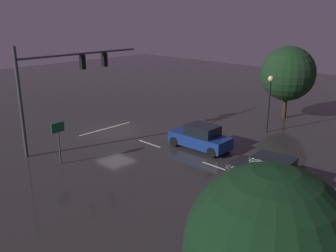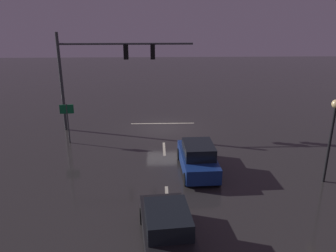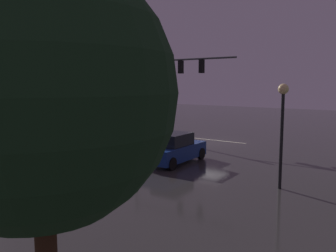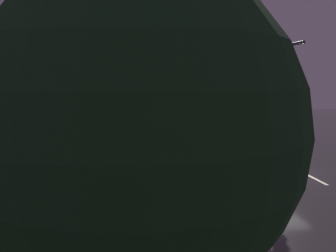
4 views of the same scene
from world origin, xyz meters
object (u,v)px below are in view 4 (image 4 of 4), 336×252
object	(u,v)px
tree_left_far	(138,131)
street_lamp_left_kerb	(93,138)
traffic_signal_assembly	(254,75)
car_distant	(0,164)
car_approaching	(139,169)
route_sign	(202,121)

from	to	relation	value
tree_left_far	street_lamp_left_kerb	bearing A→B (deg)	11.80
traffic_signal_assembly	street_lamp_left_kerb	bearing A→B (deg)	145.45
tree_left_far	car_distant	bearing A→B (deg)	24.19
traffic_signal_assembly	car_approaching	world-z (taller)	traffic_signal_assembly
car_approaching	car_distant	size ratio (longest dim) A/B	0.98
traffic_signal_assembly	tree_left_far	size ratio (longest dim) A/B	1.51
car_distant	street_lamp_left_kerb	distance (m)	10.00
car_distant	traffic_signal_assembly	bearing A→B (deg)	-72.96
street_lamp_left_kerb	route_sign	distance (m)	15.84
car_approaching	street_lamp_left_kerb	world-z (taller)	street_lamp_left_kerb
car_distant	car_approaching	bearing A→B (deg)	-106.64
car_approaching	tree_left_far	size ratio (longest dim) A/B	0.70
car_approaching	tree_left_far	world-z (taller)	tree_left_far
traffic_signal_assembly	car_approaching	size ratio (longest dim) A/B	2.15
street_lamp_left_kerb	tree_left_far	xyz separation A→B (m)	(-4.72, -0.99, 0.79)
car_approaching	tree_left_far	distance (m)	11.66
street_lamp_left_kerb	tree_left_far	world-z (taller)	tree_left_far
street_lamp_left_kerb	tree_left_far	size ratio (longest dim) A/B	0.70
car_approaching	route_sign	distance (m)	9.38
car_distant	route_sign	xyz separation A→B (m)	(6.26, -10.83, 1.17)
route_sign	tree_left_far	bearing A→B (deg)	165.67
car_approaching	traffic_signal_assembly	bearing A→B (deg)	-49.95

